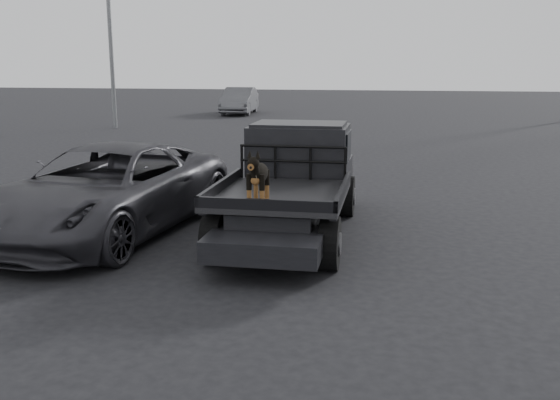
% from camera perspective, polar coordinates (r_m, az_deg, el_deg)
% --- Properties ---
extents(ground, '(120.00, 120.00, 0.00)m').
position_cam_1_polar(ground, '(8.34, -0.64, -7.46)').
color(ground, black).
rests_on(ground, ground).
extents(flatbed_ute, '(2.00, 5.40, 0.92)m').
position_cam_1_polar(flatbed_ute, '(10.43, 0.98, -0.75)').
color(flatbed_ute, black).
rests_on(flatbed_ute, ground).
extents(ute_cab, '(1.72, 1.30, 0.88)m').
position_cam_1_polar(ute_cab, '(11.19, 1.79, 4.84)').
color(ute_cab, black).
rests_on(ute_cab, flatbed_ute).
extents(headache_rack, '(1.80, 0.08, 0.55)m').
position_cam_1_polar(headache_rack, '(10.48, 1.17, 3.41)').
color(headache_rack, black).
rests_on(headache_rack, flatbed_ute).
extents(dog, '(0.32, 0.60, 0.74)m').
position_cam_1_polar(dog, '(8.61, -2.00, 2.06)').
color(dog, black).
rests_on(dog, flatbed_ute).
extents(parked_suv, '(3.14, 5.63, 1.49)m').
position_cam_1_polar(parked_suv, '(10.87, -15.59, 0.87)').
color(parked_suv, '#323137').
rests_on(parked_suv, ground).
extents(distant_car_a, '(1.92, 4.62, 1.49)m').
position_cam_1_polar(distant_car_a, '(35.81, -3.73, 9.05)').
color(distant_car_a, '#55555A').
rests_on(distant_car_a, ground).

